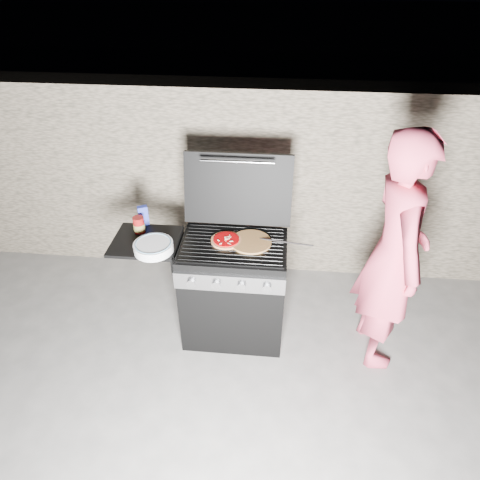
# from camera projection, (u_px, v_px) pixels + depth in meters

# --- Properties ---
(ground) EXTENTS (50.00, 50.00, 0.00)m
(ground) POSITION_uv_depth(u_px,v_px,m) (234.00, 329.00, 3.71)
(ground) COLOR #585553
(stone_wall) EXTENTS (8.00, 0.35, 1.80)m
(stone_wall) POSITION_uv_depth(u_px,v_px,m) (245.00, 181.00, 4.05)
(stone_wall) COLOR gray
(stone_wall) RESTS_ON ground
(gas_grill) EXTENTS (1.34, 0.79, 0.91)m
(gas_grill) POSITION_uv_depth(u_px,v_px,m) (203.00, 288.00, 3.47)
(gas_grill) COLOR black
(gas_grill) RESTS_ON ground
(pizza_topped) EXTENTS (0.29, 0.29, 0.03)m
(pizza_topped) POSITION_uv_depth(u_px,v_px,m) (226.00, 240.00, 3.21)
(pizza_topped) COLOR tan
(pizza_topped) RESTS_ON gas_grill
(pizza_plain) EXTENTS (0.39, 0.39, 0.02)m
(pizza_plain) POSITION_uv_depth(u_px,v_px,m) (251.00, 242.00, 3.19)
(pizza_plain) COLOR tan
(pizza_plain) RESTS_ON gas_grill
(sauce_jar) EXTENTS (0.11, 0.11, 0.13)m
(sauce_jar) POSITION_uv_depth(u_px,v_px,m) (139.00, 225.00, 3.29)
(sauce_jar) COLOR maroon
(sauce_jar) RESTS_ON gas_grill
(blue_carton) EXTENTS (0.09, 0.07, 0.16)m
(blue_carton) POSITION_uv_depth(u_px,v_px,m) (143.00, 216.00, 3.37)
(blue_carton) COLOR #26339F
(blue_carton) RESTS_ON gas_grill
(plate_stack) EXTENTS (0.36, 0.36, 0.07)m
(plate_stack) POSITION_uv_depth(u_px,v_px,m) (153.00, 247.00, 3.11)
(plate_stack) COLOR white
(plate_stack) RESTS_ON gas_grill
(person) EXTENTS (0.51, 0.73, 1.88)m
(person) POSITION_uv_depth(u_px,v_px,m) (393.00, 255.00, 3.02)
(person) COLOR #DC4661
(person) RESTS_ON ground
(tongs) EXTENTS (0.43, 0.18, 0.09)m
(tongs) POSITION_uv_depth(u_px,v_px,m) (283.00, 242.00, 3.13)
(tongs) COLOR black
(tongs) RESTS_ON gas_grill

